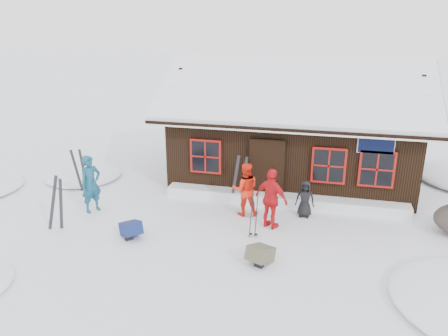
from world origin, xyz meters
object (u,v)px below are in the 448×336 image
Objects in this scene: skier_orange_left at (245,189)px; skier_teal at (91,184)px; skier_orange_right at (271,199)px; backpack_blue at (131,231)px; skier_crouched at (305,199)px; ski_pair_left at (57,204)px; ski_poles at (254,216)px; backpack_olive at (260,257)px.

skier_teal is at bearing -5.56° from skier_orange_left.
skier_orange_right is 3.93m from backpack_blue.
skier_orange_left is 1.78m from skier_crouched.
backpack_blue is (-3.58, -1.45, -0.70)m from skier_orange_right.
skier_orange_left reaches higher than backpack_blue.
skier_orange_right reaches higher than ski_pair_left.
skier_teal is 4.64m from skier_orange_left.
skier_crouched is at bearing -105.76° from skier_orange_right.
skier_orange_right is at bearing 60.97° from ski_poles.
ski_pair_left is at bearing 8.29° from skier_orange_left.
skier_orange_right is at bearing -22.26° from backpack_blue.
ski_poles is (5.06, -0.50, -0.27)m from skier_teal.
skier_crouched is 1.75× the size of backpack_olive.
skier_teal is 1.38m from ski_pair_left.
skier_orange_right is 0.81m from ski_poles.
skier_crouched is 7.04m from ski_pair_left.
ski_poles reaches higher than backpack_olive.
ski_poles is at bearing -30.70° from backpack_blue.
ski_poles is (-1.25, -1.64, 0.05)m from skier_crouched.
skier_orange_right is 1.34× the size of ski_poles.
skier_crouched is at bearing 52.63° from ski_poles.
skier_orange_left is at bearing -169.20° from skier_crouched.
skier_teal reaches higher than ski_poles.
skier_orange_right is 2.07m from backpack_olive.
skier_orange_right is 2.75× the size of backpack_blue.
skier_orange_left is at bearing -49.28° from skier_teal.
skier_teal is 1.01× the size of skier_orange_right.
skier_orange_right is (5.43, 0.18, -0.01)m from skier_teal.
backpack_olive is (0.39, -1.27, -0.44)m from ski_poles.
backpack_blue is at bearing 21.93° from skier_orange_left.
skier_orange_left is at bearing 130.35° from backpack_olive.
ski_poles is 3.33m from backpack_blue.
ski_poles is (5.34, 0.85, -0.17)m from ski_pair_left.
ski_pair_left is at bearing -170.95° from ski_poles.
skier_teal is at bearing 101.15° from backpack_blue.
backpack_blue is (2.13, 0.08, -0.61)m from ski_pair_left.
skier_teal is 5.09m from ski_poles.
skier_teal reaches higher than skier_orange_left.
skier_teal reaches higher than backpack_blue.
ski_pair_left reaches higher than backpack_olive.
skier_crouched reaches higher than backpack_blue.
ski_poles is at bearing -65.51° from skier_teal.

